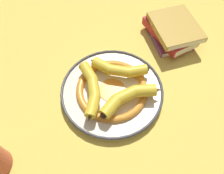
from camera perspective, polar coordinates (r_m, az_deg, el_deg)
ground_plane at (r=0.74m, az=2.35°, el=-1.11°), size 2.80×2.80×0.00m
decorative_bowl at (r=0.72m, az=-0.00°, el=-0.97°), size 0.34×0.34×0.04m
banana_a at (r=0.68m, az=-5.34°, el=-0.61°), size 0.21×0.08×0.04m
banana_b at (r=0.72m, az=1.62°, el=4.73°), size 0.07×0.21×0.04m
banana_c at (r=0.66m, az=4.35°, el=-2.59°), size 0.12×0.19×0.04m
book_stack at (r=0.88m, az=15.41°, el=13.79°), size 0.24×0.22×0.08m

